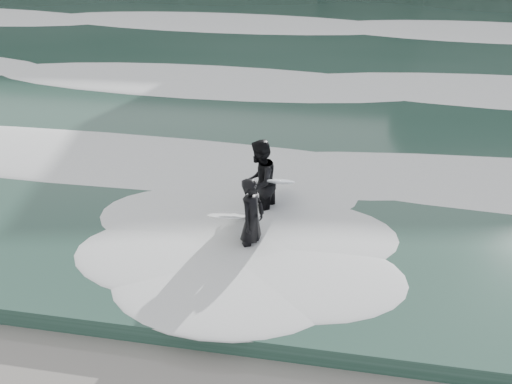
% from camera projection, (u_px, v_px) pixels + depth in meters
% --- Properties ---
extents(sea, '(90.00, 52.00, 0.30)m').
position_uv_depth(sea, '(354.00, 16.00, 31.96)').
color(sea, '#294A3D').
rests_on(sea, ground).
extents(foam_near, '(60.00, 3.20, 0.20)m').
position_uv_depth(foam_near, '(301.00, 166.00, 14.15)').
color(foam_near, white).
rests_on(foam_near, sea).
extents(foam_mid, '(60.00, 4.00, 0.24)m').
position_uv_depth(foam_mid, '(330.00, 80.00, 20.33)').
color(foam_mid, white).
rests_on(foam_mid, sea).
extents(foam_far, '(60.00, 4.80, 0.30)m').
position_uv_depth(foam_far, '(349.00, 25.00, 28.29)').
color(foam_far, white).
rests_on(foam_far, sea).
extents(surfer_left, '(1.01, 1.96, 1.57)m').
position_uv_depth(surfer_left, '(246.00, 219.00, 11.05)').
color(surfer_left, black).
rests_on(surfer_left, ground).
extents(surfer_right, '(1.11, 1.79, 1.72)m').
position_uv_depth(surfer_right, '(261.00, 183.00, 12.25)').
color(surfer_right, black).
rests_on(surfer_right, ground).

